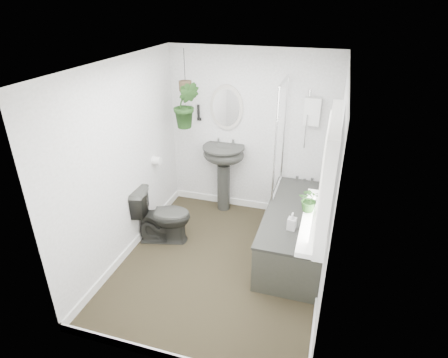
# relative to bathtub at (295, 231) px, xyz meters

# --- Properties ---
(floor) EXTENTS (2.30, 2.80, 0.02)m
(floor) POSITION_rel_bathtub_xyz_m (-0.80, -0.50, -0.30)
(floor) COLOR black
(floor) RESTS_ON ground
(ceiling) EXTENTS (2.30, 2.80, 0.02)m
(ceiling) POSITION_rel_bathtub_xyz_m (-0.80, -0.50, 2.02)
(ceiling) COLOR white
(ceiling) RESTS_ON ground
(wall_back) EXTENTS (2.30, 0.02, 2.30)m
(wall_back) POSITION_rel_bathtub_xyz_m (-0.80, 0.91, 0.86)
(wall_back) COLOR white
(wall_back) RESTS_ON ground
(wall_front) EXTENTS (2.30, 0.02, 2.30)m
(wall_front) POSITION_rel_bathtub_xyz_m (-0.80, -1.91, 0.86)
(wall_front) COLOR white
(wall_front) RESTS_ON ground
(wall_left) EXTENTS (0.02, 2.80, 2.30)m
(wall_left) POSITION_rel_bathtub_xyz_m (-1.96, -0.50, 0.86)
(wall_left) COLOR white
(wall_left) RESTS_ON ground
(wall_right) EXTENTS (0.02, 2.80, 2.30)m
(wall_right) POSITION_rel_bathtub_xyz_m (0.36, -0.50, 0.86)
(wall_right) COLOR white
(wall_right) RESTS_ON ground
(skirting) EXTENTS (2.30, 2.80, 0.10)m
(skirting) POSITION_rel_bathtub_xyz_m (-0.80, -0.50, -0.24)
(skirting) COLOR white
(skirting) RESTS_ON floor
(bathtub) EXTENTS (0.72, 1.72, 0.58)m
(bathtub) POSITION_rel_bathtub_xyz_m (0.00, 0.00, 0.00)
(bathtub) COLOR #2A2B28
(bathtub) RESTS_ON floor
(bath_screen) EXTENTS (0.04, 0.72, 1.40)m
(bath_screen) POSITION_rel_bathtub_xyz_m (-0.33, 0.49, 0.99)
(bath_screen) COLOR silver
(bath_screen) RESTS_ON bathtub
(shower_box) EXTENTS (0.20, 0.10, 0.35)m
(shower_box) POSITION_rel_bathtub_xyz_m (0.00, 0.84, 1.26)
(shower_box) COLOR white
(shower_box) RESTS_ON wall_back
(oval_mirror) EXTENTS (0.46, 0.03, 0.62)m
(oval_mirror) POSITION_rel_bathtub_xyz_m (-1.14, 0.87, 1.21)
(oval_mirror) COLOR #BAB4A9
(oval_mirror) RESTS_ON wall_back
(wall_sconce) EXTENTS (0.04, 0.04, 0.22)m
(wall_sconce) POSITION_rel_bathtub_xyz_m (-1.54, 0.86, 1.11)
(wall_sconce) COLOR black
(wall_sconce) RESTS_ON wall_back
(toilet_roll_holder) EXTENTS (0.11, 0.11, 0.11)m
(toilet_roll_holder) POSITION_rel_bathtub_xyz_m (-1.90, 0.20, 0.61)
(toilet_roll_holder) COLOR white
(toilet_roll_holder) RESTS_ON wall_left
(window_recess) EXTENTS (0.08, 1.00, 0.90)m
(window_recess) POSITION_rel_bathtub_xyz_m (0.29, -1.20, 1.36)
(window_recess) COLOR white
(window_recess) RESTS_ON wall_right
(window_sill) EXTENTS (0.18, 1.00, 0.04)m
(window_sill) POSITION_rel_bathtub_xyz_m (0.22, -1.20, 0.94)
(window_sill) COLOR white
(window_sill) RESTS_ON wall_right
(window_blinds) EXTENTS (0.01, 0.86, 0.76)m
(window_blinds) POSITION_rel_bathtub_xyz_m (0.24, -1.20, 1.36)
(window_blinds) COLOR white
(window_blinds) RESTS_ON wall_right
(toilet) EXTENTS (0.78, 0.57, 0.72)m
(toilet) POSITION_rel_bathtub_xyz_m (-1.65, -0.24, 0.07)
(toilet) COLOR #2A2B28
(toilet) RESTS_ON floor
(pedestal_sink) EXTENTS (0.63, 0.55, 1.00)m
(pedestal_sink) POSITION_rel_bathtub_xyz_m (-1.14, 0.74, 0.21)
(pedestal_sink) COLOR #2A2B28
(pedestal_sink) RESTS_ON floor
(sill_plant) EXTENTS (0.21, 0.19, 0.21)m
(sill_plant) POSITION_rel_bathtub_xyz_m (0.17, -1.10, 1.07)
(sill_plant) COLOR black
(sill_plant) RESTS_ON window_sill
(hanging_plant) EXTENTS (0.39, 0.34, 0.60)m
(hanging_plant) POSITION_rel_bathtub_xyz_m (-1.55, 0.45, 1.32)
(hanging_plant) COLOR black
(hanging_plant) RESTS_ON ceiling
(soap_bottle) EXTENTS (0.10, 0.10, 0.20)m
(soap_bottle) POSITION_rel_bathtub_xyz_m (-0.02, -0.40, 0.39)
(soap_bottle) COLOR #342C2D
(soap_bottle) RESTS_ON bathtub
(hanging_pot) EXTENTS (0.16, 0.16, 0.12)m
(hanging_pot) POSITION_rel_bathtub_xyz_m (-1.55, 0.45, 1.56)
(hanging_pot) COLOR #3B2E1D
(hanging_pot) RESTS_ON ceiling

